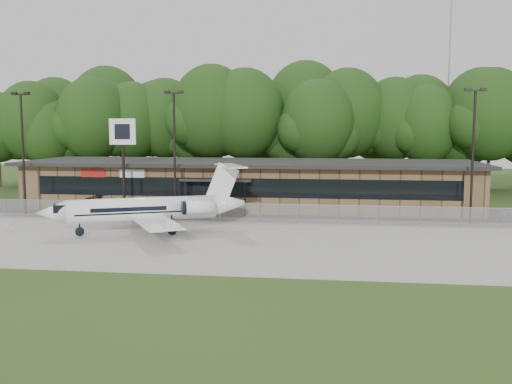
# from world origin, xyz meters

# --- Properties ---
(ground) EXTENTS (160.00, 160.00, 0.00)m
(ground) POSITION_xyz_m (0.00, 0.00, 0.00)
(ground) COLOR #314819
(ground) RESTS_ON ground
(apron) EXTENTS (64.00, 18.00, 0.08)m
(apron) POSITION_xyz_m (0.00, 8.00, 0.04)
(apron) COLOR #9E9B93
(apron) RESTS_ON ground
(parking_lot) EXTENTS (50.00, 9.00, 0.06)m
(parking_lot) POSITION_xyz_m (0.00, 19.50, 0.03)
(parking_lot) COLOR #383835
(parking_lot) RESTS_ON ground
(terminal) EXTENTS (41.00, 11.65, 4.30)m
(terminal) POSITION_xyz_m (-0.00, 23.94, 2.18)
(terminal) COLOR brown
(terminal) RESTS_ON ground
(fence) EXTENTS (46.00, 0.04, 1.52)m
(fence) POSITION_xyz_m (0.00, 15.00, 0.78)
(fence) COLOR gray
(fence) RESTS_ON ground
(treeline) EXTENTS (72.00, 12.00, 15.00)m
(treeline) POSITION_xyz_m (0.00, 42.00, 7.50)
(treeline) COLOR #163611
(treeline) RESTS_ON ground
(radio_mast) EXTENTS (0.20, 0.20, 25.00)m
(radio_mast) POSITION_xyz_m (22.00, 48.00, 12.50)
(radio_mast) COLOR gray
(radio_mast) RESTS_ON ground
(light_pole_left) EXTENTS (1.55, 0.30, 10.23)m
(light_pole_left) POSITION_xyz_m (-18.00, 16.50, 5.98)
(light_pole_left) COLOR black
(light_pole_left) RESTS_ON ground
(light_pole_mid) EXTENTS (1.55, 0.30, 10.23)m
(light_pole_mid) POSITION_xyz_m (-5.00, 16.50, 5.98)
(light_pole_mid) COLOR black
(light_pole_mid) RESTS_ON ground
(light_pole_right) EXTENTS (1.55, 0.30, 10.23)m
(light_pole_right) POSITION_xyz_m (18.00, 16.50, 5.98)
(light_pole_right) COLOR black
(light_pole_right) RESTS_ON ground
(business_jet) EXTENTS (13.85, 12.34, 4.79)m
(business_jet) POSITION_xyz_m (-4.75, 9.43, 1.71)
(business_jet) COLOR white
(business_jet) RESTS_ON ground
(suv) EXTENTS (6.12, 4.29, 1.55)m
(suv) POSITION_xyz_m (-11.78, 19.72, 0.78)
(suv) COLOR #323234
(suv) RESTS_ON ground
(pole_sign) EXTENTS (2.12, 0.62, 8.05)m
(pole_sign) POSITION_xyz_m (-9.42, 16.80, 6.16)
(pole_sign) COLOR black
(pole_sign) RESTS_ON ground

